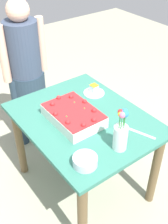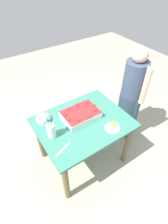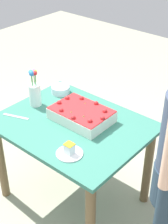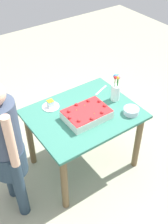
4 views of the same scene
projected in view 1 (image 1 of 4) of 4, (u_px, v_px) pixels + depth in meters
name	position (u px, v px, depth m)	size (l,w,h in m)	color
ground_plane	(84.00, 184.00, 2.61)	(8.00, 8.00, 0.00)	#A1A187
dining_table	(83.00, 132.00, 2.23)	(1.10, 0.88, 0.77)	#347463
sheet_cake	(73.00, 115.00, 2.09)	(0.44, 0.31, 0.12)	white
serving_plate_with_slice	(94.00, 91.00, 2.41)	(0.18, 0.18, 0.08)	white
cake_knife	(141.00, 133.00, 2.00)	(0.22, 0.02, 0.00)	silver
flower_vase	(121.00, 134.00, 1.81)	(0.10, 0.10, 0.31)	white
fruit_bowl	(85.00, 161.00, 1.74)	(0.16, 0.16, 0.06)	silver
person_standing	(26.00, 68.00, 2.63)	(0.31, 0.45, 1.49)	#273A4B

